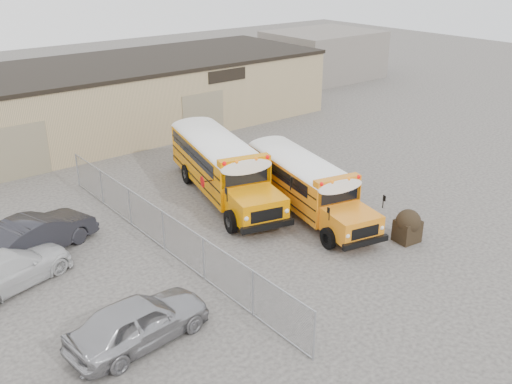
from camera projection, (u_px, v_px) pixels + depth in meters
ground at (317, 234)px, 25.30m from camera, size 120.00×120.00×0.00m
warehouse at (113, 97)px, 38.75m from camera, size 30.20×10.20×4.67m
chainlink_fence at (163, 230)px, 23.66m from camera, size 0.07×18.07×1.81m
distant_building_right at (323, 55)px, 55.45m from camera, size 10.00×8.00×4.40m
school_bus_left at (184, 129)px, 34.04m from camera, size 4.97×10.55×3.00m
school_bus_right at (255, 147)px, 31.62m from camera, size 4.13×9.36×2.66m
tarp_bundle at (408, 225)px, 24.43m from camera, size 1.07×1.07×1.46m
car_silver at (139, 321)px, 18.05m from camera, size 4.90×2.39×1.61m
car_white at (9, 269)px, 21.15m from camera, size 5.29×3.38×1.43m
car_dark at (37, 235)px, 23.43m from camera, size 5.37×3.26×1.67m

